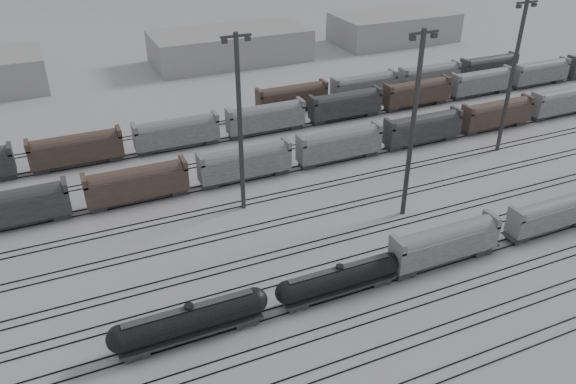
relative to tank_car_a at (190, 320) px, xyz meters
name	(u,v)px	position (x,y,z in m)	size (l,w,h in m)	color
ground	(406,280)	(26.38, -1.00, -2.46)	(900.00, 900.00, 0.00)	#B3B3B8
tracks	(338,210)	(26.38, 16.50, -2.38)	(220.00, 71.50, 0.16)	black
tank_car_a	(190,320)	(0.00, 0.00, 0.00)	(17.22, 2.87, 4.25)	#252527
tank_car_b	(339,278)	(17.61, 0.00, -0.19)	(15.92, 2.65, 3.93)	#252527
hopper_car_a	(445,242)	(32.43, 0.00, 0.82)	(14.84, 2.95, 5.31)	#252527
hopper_car_b	(552,213)	(50.20, 0.00, 0.55)	(13.62, 2.71, 4.87)	#252527
light_mast_b	(240,122)	(14.13, 22.94, 11.18)	(4.11, 0.66, 25.72)	#333335
light_mast_c	(413,123)	(34.69, 12.07, 11.63)	(4.25, 0.68, 26.56)	#333335
light_mast_d	(512,75)	(62.29, 23.29, 11.32)	(4.16, 0.67, 25.98)	#333335
bg_string_near	(339,146)	(34.38, 31.00, 0.34)	(151.00, 3.00, 5.60)	gray
bg_string_mid	(345,106)	(44.38, 47.00, 0.34)	(151.00, 3.00, 5.60)	#252527
bg_string_far	(397,82)	(61.88, 55.00, 0.34)	(66.00, 3.00, 5.60)	#503C32
warehouse_mid	(230,46)	(36.38, 94.00, 1.54)	(40.00, 18.00, 8.00)	#9F9FA2
warehouse_right	(394,27)	(86.38, 94.00, 1.54)	(35.00, 18.00, 8.00)	#9F9FA2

